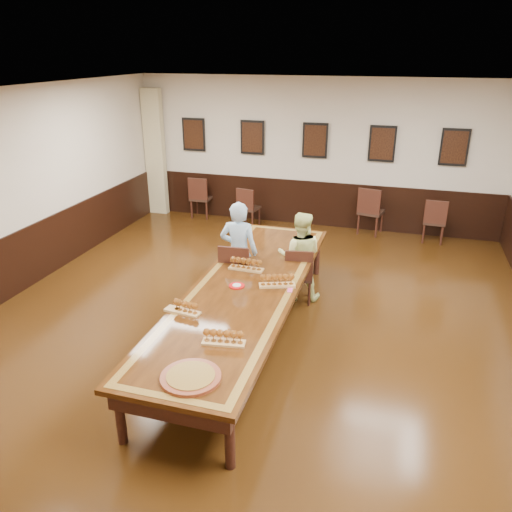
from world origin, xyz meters
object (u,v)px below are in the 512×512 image
(spare_chair_a, at_px, (201,197))
(carved_platter, at_px, (191,377))
(person_woman, at_px, (300,256))
(person_man, at_px, (239,252))
(spare_chair_b, at_px, (249,207))
(spare_chair_d, at_px, (434,220))
(chair_woman, at_px, (299,274))
(conference_table, at_px, (246,296))
(chair_man, at_px, (237,273))
(spare_chair_c, at_px, (371,210))

(spare_chair_a, height_order, carved_platter, spare_chair_a)
(person_woman, bearing_deg, person_man, 10.73)
(spare_chair_b, height_order, spare_chair_d, spare_chair_d)
(spare_chair_b, xyz_separation_m, person_man, (0.91, -3.46, 0.36))
(chair_woman, distance_m, conference_table, 1.35)
(chair_man, relative_size, spare_chair_d, 1.09)
(person_woman, relative_size, conference_table, 0.29)
(person_man, xyz_separation_m, person_woman, (0.90, 0.32, -0.09))
(spare_chair_a, xyz_separation_m, person_woman, (3.08, -3.45, 0.23))
(spare_chair_b, bearing_deg, spare_chair_a, -3.95)
(person_man, bearing_deg, person_woman, -164.19)
(spare_chair_b, height_order, conference_table, spare_chair_b)
(person_man, height_order, carved_platter, person_man)
(spare_chair_a, height_order, spare_chair_b, spare_chair_a)
(chair_man, height_order, spare_chair_a, chair_man)
(chair_man, distance_m, carved_platter, 3.05)
(spare_chair_a, bearing_deg, carved_platter, 109.83)
(spare_chair_b, xyz_separation_m, spare_chair_d, (3.94, 0.13, 0.02))
(spare_chair_a, relative_size, person_man, 0.60)
(chair_man, xyz_separation_m, spare_chair_c, (1.73, 3.84, 0.01))
(spare_chair_a, bearing_deg, chair_woman, 129.37)
(chair_man, height_order, spare_chair_b, chair_man)
(spare_chair_d, relative_size, carved_platter, 1.45)
(chair_woman, xyz_separation_m, spare_chair_c, (0.83, 3.51, 0.06))
(spare_chair_d, bearing_deg, chair_woman, 60.53)
(chair_woman, height_order, conference_table, chair_woman)
(spare_chair_c, xyz_separation_m, spare_chair_d, (1.29, -0.14, -0.05))
(chair_woman, distance_m, spare_chair_a, 4.71)
(spare_chair_d, bearing_deg, spare_chair_c, -3.62)
(chair_woman, distance_m, person_woman, 0.28)
(spare_chair_d, distance_m, carved_platter, 7.15)
(spare_chair_b, bearing_deg, chair_woman, 129.49)
(chair_man, xyz_separation_m, chair_woman, (0.90, 0.33, -0.05))
(carved_platter, bearing_deg, conference_table, 92.90)
(chair_woman, height_order, person_woman, person_woman)
(chair_man, relative_size, carved_platter, 1.58)
(spare_chair_a, relative_size, person_woman, 0.68)
(spare_chair_d, bearing_deg, chair_man, 53.49)
(spare_chair_d, relative_size, person_man, 0.57)
(spare_chair_a, relative_size, spare_chair_d, 1.05)
(spare_chair_a, relative_size, spare_chair_b, 1.09)
(spare_chair_d, height_order, conference_table, spare_chair_d)
(spare_chair_c, distance_m, conference_table, 4.93)
(spare_chair_a, distance_m, person_man, 4.37)
(spare_chair_c, height_order, conference_table, spare_chair_c)
(spare_chair_a, height_order, person_man, person_man)
(person_woman, bearing_deg, spare_chair_a, -57.37)
(person_man, bearing_deg, spare_chair_d, -134.25)
(spare_chair_c, bearing_deg, person_woman, 88.36)
(chair_man, distance_m, spare_chair_a, 4.46)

